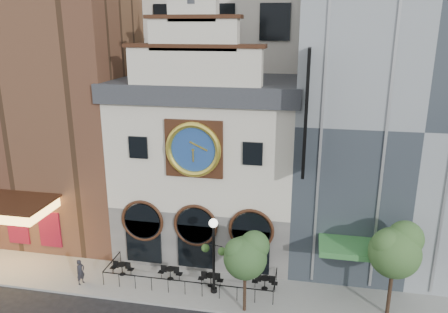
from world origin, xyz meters
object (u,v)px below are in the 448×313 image
object	(u,v)px
pedestrian	(81,272)
tree_right	(396,249)
bistro_0	(122,268)
lamppost	(214,248)
tree_left	(246,254)
bistro_1	(170,273)
bistro_2	(211,279)
bistro_3	(265,282)

from	to	relation	value
pedestrian	tree_right	xyz separation A→B (m)	(18.47, 0.59, 3.26)
bistro_0	lamppost	distance (m)	6.83
pedestrian	tree_left	size ratio (longest dim) A/B	0.34
tree_left	tree_right	xyz separation A→B (m)	(7.96, 1.22, 0.54)
pedestrian	tree_left	xyz separation A→B (m)	(10.52, -0.63, 2.72)
bistro_1	lamppost	xyz separation A→B (m)	(3.04, -0.84, 2.55)
bistro_2	tree_right	distance (m)	11.06
bistro_3	tree_right	world-z (taller)	tree_right
tree_left	bistro_0	bearing A→B (deg)	165.95
pedestrian	tree_left	distance (m)	10.88
bistro_3	tree_right	size ratio (longest dim) A/B	0.28
bistro_0	bistro_2	distance (m)	5.96
bistro_2	lamppost	world-z (taller)	lamppost
bistro_3	tree_left	size ratio (longest dim) A/B	0.33
bistro_2	bistro_3	size ratio (longest dim) A/B	1.00
bistro_3	pedestrian	xyz separation A→B (m)	(-11.39, -1.66, 0.36)
bistro_0	bistro_2	world-z (taller)	same
bistro_2	tree_left	size ratio (longest dim) A/B	0.33
lamppost	tree_left	world-z (taller)	lamppost
bistro_0	bistro_3	distance (m)	9.30
bistro_1	bistro_3	bearing A→B (deg)	0.95
bistro_2	lamppost	distance (m)	2.64
bistro_1	bistro_3	distance (m)	6.05
bistro_0	pedestrian	world-z (taller)	pedestrian
bistro_0	bistro_1	distance (m)	3.25
tree_left	tree_right	world-z (taller)	tree_right
pedestrian	tree_right	bearing A→B (deg)	-68.66
tree_right	lamppost	bearing A→B (deg)	179.24
bistro_0	bistro_2	size ratio (longest dim) A/B	1.00
tree_right	pedestrian	bearing A→B (deg)	-178.17
pedestrian	tree_left	bearing A→B (deg)	-73.93
bistro_1	tree_right	xyz separation A→B (m)	(13.14, -0.97, 3.62)
bistro_2	tree_left	distance (m)	4.41
lamppost	tree_right	bearing A→B (deg)	10.29
bistro_2	bistro_3	xyz separation A→B (m)	(3.34, 0.32, 0.00)
bistro_2	pedestrian	distance (m)	8.17
tree_left	bistro_2	bearing A→B (deg)	141.38
bistro_3	lamppost	xyz separation A→B (m)	(-3.01, -0.94, 2.55)
bistro_3	tree_left	xyz separation A→B (m)	(-0.87, -2.30, 3.08)
tree_left	bistro_1	bearing A→B (deg)	157.01
bistro_2	lamppost	xyz separation A→B (m)	(0.33, -0.62, 2.55)
bistro_1	bistro_0	bearing A→B (deg)	-178.44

